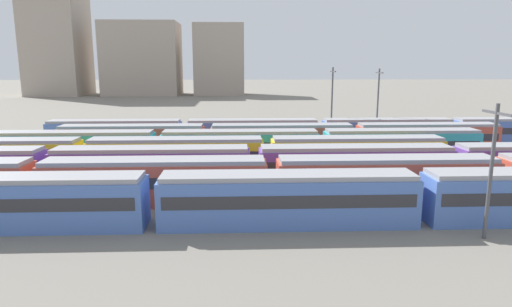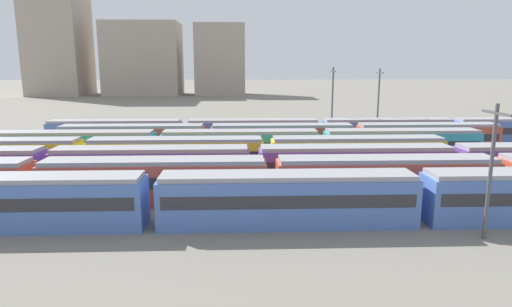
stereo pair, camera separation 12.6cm
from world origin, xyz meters
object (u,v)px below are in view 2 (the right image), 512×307
(train_track_2, at_px, (355,165))
(train_track_6, at_px, (320,132))
(catenary_pole_1, at_px, (332,101))
(train_track_5, at_px, (282,138))
(train_track_1, at_px, (498,178))
(train_track_4, at_px, (240,146))
(catenary_pole_0, at_px, (491,165))
(catenary_pole_3, at_px, (378,102))
(train_track_0, at_px, (420,197))
(train_track_3, at_px, (177,155))

(train_track_2, bearing_deg, train_track_6, 88.54)
(catenary_pole_1, bearing_deg, train_track_5, -134.58)
(train_track_1, bearing_deg, train_track_6, 111.32)
(train_track_4, distance_m, catenary_pole_0, 28.80)
(catenary_pole_1, bearing_deg, train_track_4, -135.03)
(train_track_5, xyz_separation_m, catenary_pole_1, (8.06, 8.18, 4.06))
(train_track_5, height_order, catenary_pole_0, catenary_pole_0)
(train_track_4, distance_m, catenary_pole_1, 19.36)
(catenary_pole_1, height_order, catenary_pole_3, catenary_pole_1)
(train_track_0, xyz_separation_m, train_track_5, (-7.34, 26.00, -0.00))
(train_track_1, distance_m, catenary_pole_0, 10.45)
(train_track_2, xyz_separation_m, train_track_4, (-10.71, 10.40, -0.00))
(train_track_0, relative_size, train_track_3, 1.34)
(train_track_3, xyz_separation_m, catenary_pole_1, (20.04, 18.58, 4.06))
(train_track_4, relative_size, catenary_pole_3, 5.25)
(train_track_6, relative_size, catenary_pole_3, 7.03)
(train_track_3, relative_size, catenary_pole_3, 5.25)
(catenary_pole_1, distance_m, catenary_pole_3, 6.72)
(train_track_1, xyz_separation_m, catenary_pole_1, (-8.00, 28.98, 4.06))
(catenary_pole_0, bearing_deg, train_track_3, 140.20)
(train_track_2, xyz_separation_m, train_track_3, (-17.36, 5.20, -0.00))
(train_track_2, relative_size, train_track_3, 1.68)
(train_track_4, distance_m, train_track_6, 15.31)
(train_track_0, relative_size, train_track_4, 1.34)
(catenary_pole_3, bearing_deg, train_track_5, -151.28)
(train_track_0, bearing_deg, catenary_pole_0, -44.77)
(catenary_pole_1, bearing_deg, catenary_pole_3, -0.70)
(catenary_pole_0, bearing_deg, train_track_6, 97.55)
(train_track_5, bearing_deg, train_track_6, 41.34)
(train_track_0, relative_size, catenary_pole_3, 7.03)
(train_track_2, relative_size, catenary_pole_0, 10.63)
(train_track_0, height_order, catenary_pole_0, catenary_pole_0)
(catenary_pole_1, relative_size, catenary_pole_3, 1.02)
(catenary_pole_1, bearing_deg, train_track_3, -137.16)
(train_track_4, relative_size, catenary_pole_1, 5.16)
(train_track_0, height_order, catenary_pole_1, catenary_pole_1)
(train_track_2, distance_m, catenary_pole_0, 14.73)
(train_track_5, relative_size, catenary_pole_1, 5.16)
(train_track_5, height_order, train_track_6, same)
(train_track_0, relative_size, catenary_pole_0, 8.48)
(catenary_pole_1, bearing_deg, train_track_2, -96.43)
(catenary_pole_1, xyz_separation_m, catenary_pole_3, (6.71, -0.08, -0.09))
(catenary_pole_0, xyz_separation_m, catenary_pole_1, (-2.40, 37.27, 1.03))
(train_track_1, relative_size, catenary_pole_1, 10.41)
(catenary_pole_0, bearing_deg, train_track_4, 123.45)
(train_track_4, height_order, catenary_pole_1, catenary_pole_1)
(train_track_6, distance_m, catenary_pole_1, 5.47)
(train_track_2, bearing_deg, train_track_1, -25.97)
(train_track_6, bearing_deg, train_track_5, -138.66)
(catenary_pole_0, bearing_deg, train_track_1, 55.97)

